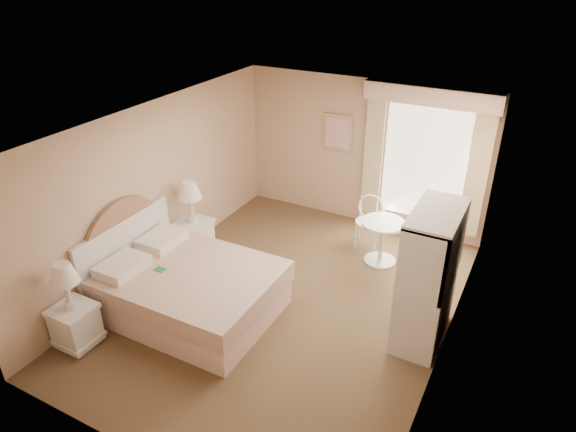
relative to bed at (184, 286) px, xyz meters
The scene contains 9 objects.
room 1.61m from the bed, 34.10° to the left, with size 4.21×5.51×2.51m.
window 4.16m from the bed, 57.57° to the left, with size 2.05×0.22×2.51m.
framed_art 3.73m from the bed, 79.13° to the left, with size 0.52×0.04×0.62m.
bed is the anchor object (origin of this frame).
nightstand_near 1.37m from the bed, 121.96° to the right, with size 0.47×0.47×1.14m.
nightstand_far 1.38m from the bed, 121.73° to the left, with size 0.51×0.51×1.23m.
round_table 3.04m from the bed, 50.76° to the left, with size 0.65×0.65×0.69m.
cafe_chair 3.17m from the bed, 60.56° to the left, with size 0.48×0.48×0.85m.
armoire 3.10m from the bed, 17.99° to the left, with size 0.53×1.05×1.75m.
Camera 1 is at (2.68, -5.01, 4.32)m, focal length 32.00 mm.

